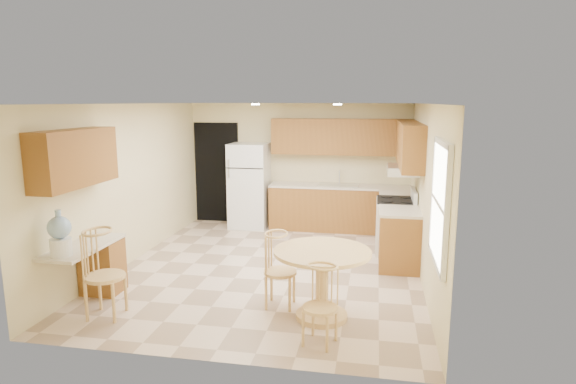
% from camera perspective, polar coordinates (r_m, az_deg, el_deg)
% --- Properties ---
extents(floor, '(5.50, 5.50, 0.00)m').
position_cam_1_polar(floor, '(7.52, -2.17, -9.01)').
color(floor, beige).
rests_on(floor, ground).
extents(ceiling, '(4.50, 5.50, 0.02)m').
position_cam_1_polar(ceiling, '(7.08, -2.32, 10.41)').
color(ceiling, white).
rests_on(ceiling, wall_back).
extents(wall_back, '(4.50, 0.02, 2.50)m').
position_cam_1_polar(wall_back, '(9.86, 1.25, 3.21)').
color(wall_back, beige).
rests_on(wall_back, floor).
extents(wall_front, '(4.50, 0.02, 2.50)m').
position_cam_1_polar(wall_front, '(4.62, -9.75, -5.59)').
color(wall_front, beige).
rests_on(wall_front, floor).
extents(wall_left, '(0.02, 5.50, 2.50)m').
position_cam_1_polar(wall_left, '(7.99, -18.20, 0.91)').
color(wall_left, beige).
rests_on(wall_left, floor).
extents(wall_right, '(0.02, 5.50, 2.50)m').
position_cam_1_polar(wall_right, '(7.06, 15.88, -0.20)').
color(wall_right, beige).
rests_on(wall_right, floor).
extents(doorway, '(0.90, 0.02, 2.10)m').
position_cam_1_polar(doorway, '(10.30, -8.43, 2.29)').
color(doorway, black).
rests_on(doorway, floor).
extents(base_cab_back, '(2.75, 0.60, 0.87)m').
position_cam_1_polar(base_cab_back, '(9.61, 6.10, -1.98)').
color(base_cab_back, '#925D25').
rests_on(base_cab_back, floor).
extents(counter_back, '(2.75, 0.63, 0.04)m').
position_cam_1_polar(counter_back, '(9.52, 6.16, 0.69)').
color(counter_back, beige).
rests_on(counter_back, base_cab_back).
extents(base_cab_right_a, '(0.60, 0.59, 0.87)m').
position_cam_1_polar(base_cab_right_a, '(9.02, 12.65, -3.03)').
color(base_cab_right_a, '#925D25').
rests_on(base_cab_right_a, floor).
extents(counter_right_a, '(0.63, 0.59, 0.04)m').
position_cam_1_polar(counter_right_a, '(8.92, 12.76, -0.19)').
color(counter_right_a, beige).
rests_on(counter_right_a, base_cab_right_a).
extents(base_cab_right_b, '(0.60, 0.80, 0.87)m').
position_cam_1_polar(base_cab_right_b, '(7.61, 13.03, -5.60)').
color(base_cab_right_b, '#925D25').
rests_on(base_cab_right_b, floor).
extents(counter_right_b, '(0.63, 0.80, 0.04)m').
position_cam_1_polar(counter_right_b, '(7.50, 13.18, -2.26)').
color(counter_right_b, beige).
rests_on(counter_right_b, base_cab_right_b).
extents(upper_cab_back, '(2.75, 0.33, 0.70)m').
position_cam_1_polar(upper_cab_back, '(9.54, 6.33, 6.52)').
color(upper_cab_back, '#925D25').
rests_on(upper_cab_back, wall_back).
extents(upper_cab_right, '(0.33, 2.42, 0.70)m').
position_cam_1_polar(upper_cab_right, '(8.16, 14.16, 5.56)').
color(upper_cab_right, '#925D25').
rests_on(upper_cab_right, wall_right).
extents(upper_cab_left, '(0.33, 1.40, 0.70)m').
position_cam_1_polar(upper_cab_left, '(6.47, -23.95, 3.71)').
color(upper_cab_left, '#925D25').
rests_on(upper_cab_left, wall_left).
extents(sink, '(0.78, 0.44, 0.01)m').
position_cam_1_polar(sink, '(9.52, 6.01, 0.83)').
color(sink, silver).
rests_on(sink, counter_back).
extents(range_hood, '(0.50, 0.76, 0.14)m').
position_cam_1_polar(range_hood, '(8.17, 13.44, 2.57)').
color(range_hood, silver).
rests_on(range_hood, upper_cab_right).
extents(desk_pedestal, '(0.48, 0.42, 0.72)m').
position_cam_1_polar(desk_pedestal, '(6.97, -21.14, -8.23)').
color(desk_pedestal, '#925D25').
rests_on(desk_pedestal, floor).
extents(desk_top, '(0.50, 1.20, 0.04)m').
position_cam_1_polar(desk_top, '(6.55, -23.10, -5.99)').
color(desk_top, beige).
rests_on(desk_top, desk_pedestal).
extents(window, '(0.06, 1.12, 1.30)m').
position_cam_1_polar(window, '(5.20, 17.63, -1.27)').
color(window, white).
rests_on(window, wall_right).
extents(can_light_a, '(0.14, 0.14, 0.02)m').
position_cam_1_polar(can_light_a, '(8.36, -3.88, 10.33)').
color(can_light_a, white).
rests_on(can_light_a, ceiling).
extents(can_light_b, '(0.14, 0.14, 0.02)m').
position_cam_1_polar(can_light_b, '(8.13, 5.88, 10.29)').
color(can_light_b, white).
rests_on(can_light_b, ceiling).
extents(refrigerator, '(0.75, 0.73, 1.71)m').
position_cam_1_polar(refrigerator, '(9.78, -4.59, 0.77)').
color(refrigerator, white).
rests_on(refrigerator, floor).
extents(stove, '(0.65, 0.76, 1.09)m').
position_cam_1_polar(stove, '(8.35, 12.65, -3.88)').
color(stove, white).
rests_on(stove, floor).
extents(dining_table, '(1.13, 1.13, 0.84)m').
position_cam_1_polar(dining_table, '(5.71, 4.06, -9.66)').
color(dining_table, '#DBB06D').
rests_on(dining_table, floor).
extents(chair_table_a, '(0.41, 0.53, 0.94)m').
position_cam_1_polar(chair_table_a, '(5.93, -1.10, -8.63)').
color(chair_table_a, '#DBB06D').
rests_on(chair_table_a, floor).
extents(chair_table_b, '(0.38, 0.40, 0.85)m').
position_cam_1_polar(chair_table_b, '(5.07, 3.73, -12.74)').
color(chair_table_b, '#DBB06D').
rests_on(chair_table_b, floor).
extents(chair_desk, '(0.46, 0.60, 1.05)m').
position_cam_1_polar(chair_desk, '(6.03, -21.46, -8.38)').
color(chair_desk, '#DBB06D').
rests_on(chair_desk, floor).
extents(water_crock, '(0.26, 0.26, 0.55)m').
position_cam_1_polar(water_crock, '(6.15, -25.42, -4.64)').
color(water_crock, white).
rests_on(water_crock, desk_top).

